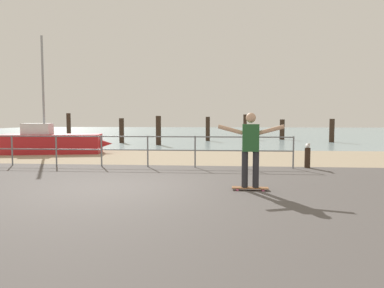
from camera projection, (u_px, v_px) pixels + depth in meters
name	position (u px, v px, depth m)	size (l,w,h in m)	color
ground_plane	(106.00, 199.00, 6.90)	(24.00, 10.00, 0.04)	#514C49
beach_strip	(168.00, 156.00, 14.85)	(24.00, 6.00, 0.04)	tan
sea_surface	(203.00, 132.00, 42.67)	(72.00, 50.00, 0.04)	#849EA3
railing_fence	(101.00, 146.00, 11.57)	(12.61, 0.05, 1.05)	slate
sailboat	(55.00, 142.00, 15.97)	(5.07, 2.24, 5.34)	#B21E23
skateboard	(250.00, 188.00, 7.69)	(0.81, 0.22, 0.08)	brown
skateboarder	(251.00, 145.00, 7.63)	(1.45, 0.22, 1.65)	#26262B
bollard_short	(307.00, 158.00, 11.23)	(0.18, 0.18, 0.67)	#332319
seagull	(308.00, 145.00, 11.18)	(0.16, 0.49, 0.18)	white
groyne_post_0	(69.00, 129.00, 21.64)	(0.26, 0.26, 1.96)	#332319
groyne_post_1	(122.00, 131.00, 23.21)	(0.32, 0.32, 1.65)	#332319
groyne_post_2	(158.00, 131.00, 21.16)	(0.32, 0.32, 1.79)	#332319
groyne_post_3	(208.00, 129.00, 25.20)	(0.31, 0.31, 1.77)	#332319
groyne_post_4	(245.00, 127.00, 27.32)	(0.27, 0.27, 1.96)	#332319
groyne_post_5	(282.00, 130.00, 26.83)	(0.37, 0.37, 1.57)	#332319
groyne_post_6	(332.00, 131.00, 23.66)	(0.34, 0.34, 1.62)	#332319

